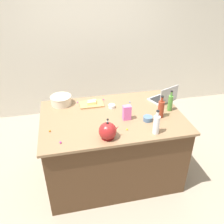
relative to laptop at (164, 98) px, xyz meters
name	(u,v)px	position (x,y,z in m)	size (l,w,h in m)	color
ground_plane	(112,172)	(-0.73, -0.22, -0.95)	(12.00, 12.00, 0.00)	gray
wall_back	(89,42)	(-0.73, 1.65, 0.35)	(8.00, 0.10, 2.60)	beige
island_counter	(112,146)	(-0.73, -0.22, -0.50)	(1.64, 1.09, 0.90)	#4C331E
laptop	(164,98)	(0.00, 0.00, 0.00)	(0.37, 0.33, 0.22)	#B7B7BC
mixing_bowl_large	(61,100)	(-1.30, 0.19, 0.01)	(0.26, 0.26, 0.11)	beige
bottle_vinegar	(156,124)	(-0.37, -0.65, 0.06)	(0.07, 0.07, 0.27)	white
bottle_olive	(170,103)	(-0.03, -0.24, 0.06)	(0.06, 0.06, 0.26)	#4C8C38
bottle_soy	(161,109)	(-0.20, -0.36, 0.06)	(0.07, 0.07, 0.27)	maroon
kettle	(108,131)	(-0.87, -0.62, 0.03)	(0.21, 0.18, 0.20)	maroon
cutting_board	(92,104)	(-0.93, 0.10, -0.04)	(0.29, 0.19, 0.02)	#AD7F4C
butter_stick_left	(92,103)	(-0.93, 0.07, -0.01)	(0.11, 0.04, 0.04)	#F4E58C
butter_stick_right	(92,101)	(-0.92, 0.12, -0.01)	(0.11, 0.04, 0.04)	#F4E58C
ramekin_small	(148,119)	(-0.36, -0.41, -0.02)	(0.10, 0.10, 0.05)	slate
ramekin_medium	(112,106)	(-0.70, -0.03, -0.03)	(0.08, 0.08, 0.04)	white
kitchen_timer	(108,122)	(-0.82, -0.40, -0.01)	(0.07, 0.07, 0.08)	#B2B2B7
candy_bag	(127,113)	(-0.59, -0.33, 0.04)	(0.09, 0.06, 0.17)	pink
candy_0	(161,112)	(-0.15, -0.27, -0.04)	(0.02, 0.02, 0.02)	blue
candy_1	(60,142)	(-1.33, -0.62, -0.04)	(0.02, 0.02, 0.02)	#CC3399
candy_2	(104,100)	(-0.76, 0.19, -0.04)	(0.02, 0.02, 0.02)	#CC3399
candy_3	(130,102)	(-0.44, 0.05, -0.04)	(0.02, 0.02, 0.02)	blue
candy_4	(127,129)	(-0.64, -0.54, -0.04)	(0.02, 0.02, 0.02)	yellow
candy_5	(77,102)	(-1.10, 0.18, -0.04)	(0.01, 0.01, 0.01)	#CC3399
candy_6	(50,131)	(-1.44, -0.39, -0.04)	(0.02, 0.02, 0.02)	orange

